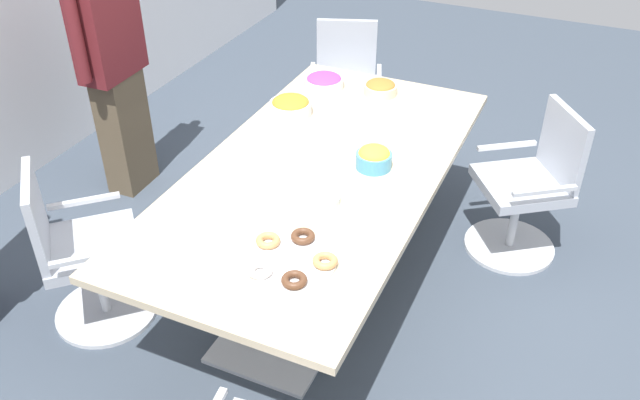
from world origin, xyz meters
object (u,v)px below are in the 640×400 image
Objects in this scene: snack_bowl_candy_mix at (324,81)px; donut_platter at (290,259)px; office_chair_0 at (345,94)px; snack_bowl_chips_yellow at (374,157)px; conference_table at (320,188)px; office_chair_1 at (82,257)px; plate_stack at (319,199)px; snack_bowl_chips_orange at (291,106)px; office_chair_3 at (528,192)px; snack_bowl_pretzels at (380,88)px; person_standing_1 at (112,63)px.

snack_bowl_candy_mix is 0.62× the size of donut_platter.
office_chair_0 reaches higher than snack_bowl_chips_yellow.
conference_table is 1.62m from office_chair_0.
office_chair_0 is 1.00× the size of office_chair_1.
snack_bowl_candy_mix is (1.67, -0.60, 0.39)m from office_chair_1.
office_chair_1 reaches higher than donut_platter.
plate_stack is at bearing 88.53° from office_chair_0.
snack_bowl_chips_orange is (-0.41, 0.03, 0.01)m from snack_bowl_candy_mix.
office_chair_1 is at bearing 92.83° from office_chair_3.
conference_table is at bearing -178.92° from snack_bowl_pretzels.
office_chair_1 is 4.90× the size of snack_bowl_chips_yellow.
office_chair_3 is 2.66m from person_standing_1.
office_chair_1 is 1.23m from donut_platter.
office_chair_0 is 0.84m from snack_bowl_pretzels.
plate_stack is (-0.40, 0.13, -0.04)m from snack_bowl_chips_yellow.
office_chair_0 is at bearing 9.91° from snack_bowl_candy_mix.
office_chair_1 is 1.00× the size of office_chair_3.
snack_bowl_pretzels reaches higher than donut_platter.
snack_bowl_chips_yellow is 0.75m from snack_bowl_chips_orange.
snack_bowl_chips_yellow reaches higher than plate_stack.
person_standing_1 is 1.20m from snack_bowl_chips_orange.
snack_bowl_pretzels reaches higher than plate_stack.
person_standing_1 is 1.33m from snack_bowl_candy_mix.
snack_bowl_candy_mix is (-0.05, 0.36, -0.00)m from snack_bowl_pretzels.
snack_bowl_chips_yellow is (0.12, -0.25, 0.18)m from conference_table.
donut_platter is (-1.22, -0.60, -0.04)m from snack_bowl_chips_orange.
office_chair_0 is 1.67m from person_standing_1.
person_standing_1 reaches higher than office_chair_1.
snack_bowl_chips_orange reaches higher than conference_table.
donut_platter is (0.04, -1.17, 0.36)m from office_chair_1.
donut_platter is 0.46m from plate_stack.
donut_platter is (-2.26, -0.68, 0.36)m from office_chair_0.
conference_table is 0.78m from donut_platter.
office_chair_1 is at bearing 160.15° from snack_bowl_candy_mix.
conference_table is 0.99m from snack_bowl_candy_mix.
snack_bowl_pretzels is at bearing 107.35° from office_chair_1.
office_chair_1 is 1.26m from plate_stack.
office_chair_1 reaches higher than snack_bowl_pretzels.
snack_bowl_chips_orange reaches higher than snack_bowl_candy_mix.
office_chair_3 reaches higher than snack_bowl_pretzels.
snack_bowl_pretzels is 1.70m from donut_platter.
snack_bowl_pretzels is 0.52× the size of donut_platter.
person_standing_1 is at bearing 25.73° from office_chair_0.
donut_platter is at bearing -172.83° from snack_bowl_pretzels.
conference_table is 2.64× the size of office_chair_3.
office_chair_3 is (-0.76, -1.47, 0.00)m from office_chair_0.
plate_stack is at bearing 8.96° from donut_platter.
office_chair_1 reaches higher than conference_table.
donut_platter is at bearing -165.23° from conference_table.
snack_bowl_chips_yellow is 0.46× the size of donut_platter.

